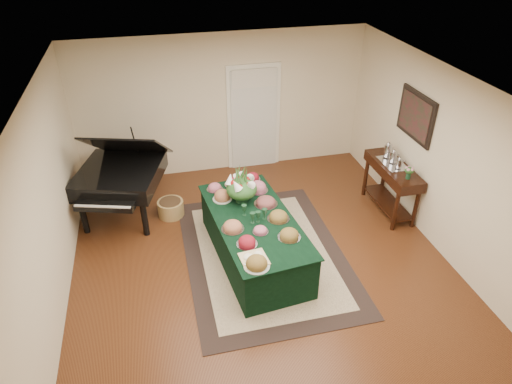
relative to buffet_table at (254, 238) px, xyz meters
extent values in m
plane|color=#32160B|center=(0.08, -0.11, -0.37)|extent=(6.00, 6.00, 0.00)
cube|color=black|center=(0.17, 0.03, -0.36)|extent=(2.37, 3.32, 0.01)
cube|color=beige|center=(0.17, 0.03, -0.35)|extent=(1.90, 2.85, 0.01)
cube|color=white|center=(0.68, 2.87, 0.68)|extent=(1.05, 0.04, 2.10)
cube|color=silver|center=(0.68, 2.85, 0.63)|extent=(0.90, 0.06, 2.00)
cube|color=black|center=(0.00, 0.00, -0.01)|extent=(1.27, 2.36, 0.71)
cube|color=black|center=(0.00, 0.00, 0.35)|extent=(1.34, 2.43, 0.02)
cylinder|color=#A5AFA6|center=(-0.21, -1.01, 0.36)|extent=(0.33, 0.33, 0.01)
ellipsoid|color=brown|center=(-0.21, -1.01, 0.42)|extent=(0.27, 0.27, 0.11)
cylinder|color=#BBBBC4|center=(0.23, 1.09, 0.36)|extent=(0.25, 0.25, 0.01)
ellipsoid|color=maroon|center=(0.23, 1.09, 0.41)|extent=(0.21, 0.21, 0.08)
cylinder|color=#BBBBC4|center=(-0.10, 0.98, 0.36)|extent=(0.30, 0.30, 0.01)
ellipsoid|color=maroon|center=(-0.10, 0.98, 0.41)|extent=(0.25, 0.25, 0.08)
cylinder|color=#BBBBC4|center=(-0.43, 0.92, 0.36)|extent=(0.26, 0.26, 0.01)
ellipsoid|color=#C76379|center=(-0.43, 0.92, 0.41)|extent=(0.21, 0.21, 0.07)
cylinder|color=#BBBBC4|center=(0.01, -0.33, 0.36)|extent=(0.23, 0.23, 0.01)
ellipsoid|color=#C76379|center=(0.01, -0.33, 0.40)|extent=(0.19, 0.19, 0.06)
cylinder|color=#BBBBC4|center=(0.23, 0.73, 0.36)|extent=(0.33, 0.33, 0.01)
ellipsoid|color=#C76379|center=(0.23, 0.73, 0.43)|extent=(0.27, 0.27, 0.12)
cylinder|color=#BBBBC4|center=(0.34, -0.09, 0.36)|extent=(0.33, 0.33, 0.01)
ellipsoid|color=brown|center=(0.34, -0.09, 0.41)|extent=(0.27, 0.27, 0.09)
cylinder|color=#BBBBC4|center=(-0.23, -0.56, 0.36)|extent=(0.29, 0.29, 0.01)
ellipsoid|color=maroon|center=(-0.23, -0.56, 0.41)|extent=(0.23, 0.23, 0.09)
cylinder|color=#A5AFA6|center=(-0.36, 0.61, 0.36)|extent=(0.30, 0.30, 0.01)
ellipsoid|color=#B46C48|center=(-0.36, 0.61, 0.43)|extent=(0.25, 0.25, 0.12)
cylinder|color=#BBBBC4|center=(0.26, 0.32, 0.36)|extent=(0.36, 0.36, 0.01)
ellipsoid|color=brown|center=(0.26, 0.32, 0.41)|extent=(0.29, 0.29, 0.08)
cylinder|color=#BBBBC4|center=(0.36, -0.54, 0.36)|extent=(0.32, 0.32, 0.01)
ellipsoid|color=brown|center=(0.36, -0.54, 0.42)|extent=(0.26, 0.26, 0.09)
cylinder|color=#BBBBC4|center=(-0.35, -0.18, 0.36)|extent=(0.32, 0.32, 0.01)
ellipsoid|color=#B46C48|center=(-0.35, -0.18, 0.41)|extent=(0.27, 0.27, 0.09)
cube|color=tan|center=(-0.21, -0.88, 0.37)|extent=(0.37, 0.37, 0.02)
ellipsoid|color=#EEE9C9|center=(-0.27, -0.84, 0.42)|extent=(0.14, 0.14, 0.08)
ellipsoid|color=#EEE9C9|center=(-0.14, -0.81, 0.41)|extent=(0.12, 0.12, 0.07)
cube|color=#FEA228|center=(-0.15, -0.95, 0.40)|extent=(0.11, 0.10, 0.05)
cylinder|color=#153620|center=(-0.08, 0.49, 0.45)|extent=(0.18, 0.18, 0.18)
ellipsoid|color=#285522|center=(-0.08, 0.49, 0.58)|extent=(0.47, 0.47, 0.30)
cylinder|color=black|center=(-2.53, 1.27, -0.05)|extent=(0.10, 0.10, 0.64)
cylinder|color=black|center=(-1.57, 0.97, -0.05)|extent=(0.10, 0.10, 0.64)
cylinder|color=black|center=(-1.71, 2.21, -0.05)|extent=(0.10, 0.10, 0.64)
cube|color=black|center=(-1.89, 1.64, 0.41)|extent=(1.62, 1.68, 0.27)
cube|color=black|center=(-2.12, 0.90, 0.32)|extent=(0.93, 0.48, 0.10)
cube|color=black|center=(-1.70, 1.74, 0.89)|extent=(1.46, 1.31, 0.71)
cylinder|color=olive|center=(-1.14, 1.43, -0.23)|extent=(0.44, 0.44, 0.28)
cylinder|color=black|center=(2.39, 0.15, -0.01)|extent=(0.07, 0.07, 0.71)
cylinder|color=black|center=(2.75, 0.15, -0.01)|extent=(0.07, 0.07, 0.71)
cylinder|color=black|center=(2.39, 1.26, -0.01)|extent=(0.07, 0.07, 0.71)
cylinder|color=black|center=(2.75, 1.26, -0.01)|extent=(0.07, 0.07, 0.71)
cube|color=black|center=(2.57, 0.71, 0.44)|extent=(0.45, 1.32, 0.18)
cube|color=black|center=(2.57, 0.71, -0.22)|extent=(0.38, 1.16, 0.03)
cube|color=#BBBBC4|center=(2.57, 0.76, 0.53)|extent=(0.34, 0.58, 0.02)
cylinder|color=#153620|center=(2.57, 0.27, 0.58)|extent=(0.07, 0.07, 0.11)
ellipsoid|color=pink|center=(2.57, 0.27, 0.68)|extent=(0.17, 0.17, 0.11)
cube|color=black|center=(2.80, 0.71, 1.38)|extent=(0.04, 0.95, 0.75)
cube|color=#521521|center=(2.77, 0.71, 1.38)|extent=(0.01, 0.82, 0.62)
camera|label=1|loc=(-1.23, -5.22, 4.20)|focal=32.00mm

